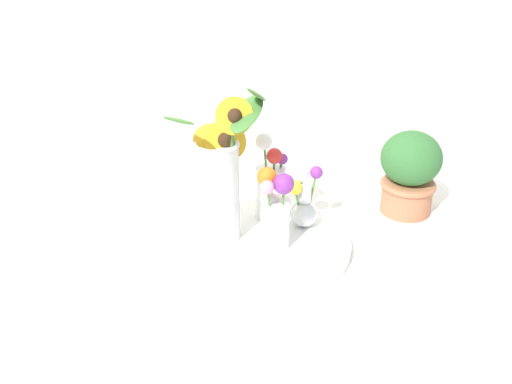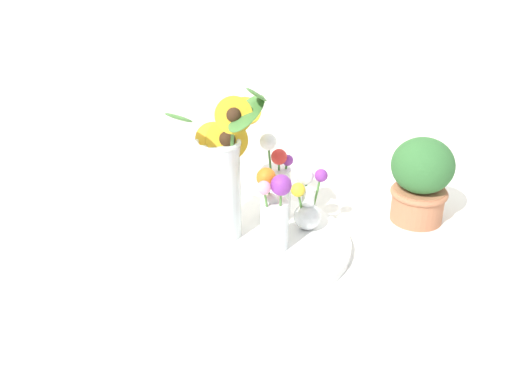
# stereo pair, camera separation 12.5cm
# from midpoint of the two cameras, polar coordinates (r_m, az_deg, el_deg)

# --- Properties ---
(ground_plane) EXTENTS (6.00, 6.00, 0.00)m
(ground_plane) POSITION_cam_midpoint_polar(r_m,az_deg,el_deg) (1.23, -1.67, -7.98)
(ground_plane) COLOR silver
(serving_tray) EXTENTS (0.41, 0.41, 0.02)m
(serving_tray) POSITION_cam_midpoint_polar(r_m,az_deg,el_deg) (1.31, -2.74, -5.03)
(serving_tray) COLOR white
(serving_tray) RESTS_ON ground_plane
(mason_jar_sunflowers) EXTENTS (0.23, 0.20, 0.36)m
(mason_jar_sunflowers) POSITION_cam_midpoint_polar(r_m,az_deg,el_deg) (1.26, -6.33, 1.42)
(mason_jar_sunflowers) COLOR silver
(mason_jar_sunflowers) RESTS_ON serving_tray
(vase_small_center) EXTENTS (0.07, 0.08, 0.18)m
(vase_small_center) POSITION_cam_midpoint_polar(r_m,az_deg,el_deg) (1.24, -1.05, -1.84)
(vase_small_center) COLOR white
(vase_small_center) RESTS_ON serving_tray
(vase_bulb_right) EXTENTS (0.09, 0.08, 0.14)m
(vase_bulb_right) POSITION_cam_midpoint_polar(r_m,az_deg,el_deg) (1.33, 1.90, -0.85)
(vase_bulb_right) COLOR white
(vase_bulb_right) RESTS_ON serving_tray
(vase_small_back) EXTENTS (0.08, 0.07, 0.22)m
(vase_small_back) POSITION_cam_midpoint_polar(r_m,az_deg,el_deg) (1.36, -1.23, 0.53)
(vase_small_back) COLOR white
(vase_small_back) RESTS_ON serving_tray
(potted_plant) EXTENTS (0.14, 0.14, 0.20)m
(potted_plant) POSITION_cam_midpoint_polar(r_m,az_deg,el_deg) (1.44, 12.06, 1.90)
(potted_plant) COLOR #B7704C
(potted_plant) RESTS_ON ground_plane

